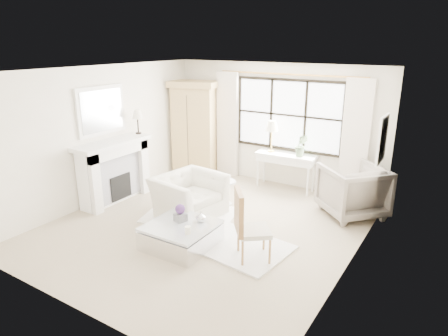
{
  "coord_description": "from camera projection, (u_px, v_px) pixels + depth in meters",
  "views": [
    {
      "loc": [
        3.7,
        -5.29,
        3.15
      ],
      "look_at": [
        0.25,
        0.2,
        1.07
      ],
      "focal_mm": 32.0,
      "sensor_mm": 36.0,
      "label": 1
    }
  ],
  "objects": [
    {
      "name": "floor",
      "position": [
        206.0,
        226.0,
        7.1
      ],
      "size": [
        5.5,
        5.5,
        0.0
      ],
      "primitive_type": "plane",
      "color": "tan",
      "rests_on": "ground"
    },
    {
      "name": "ceiling",
      "position": [
        204.0,
        70.0,
        6.27
      ],
      "size": [
        5.5,
        5.5,
        0.0
      ],
      "primitive_type": "plane",
      "rotation": [
        3.14,
        0.0,
        0.0
      ],
      "color": "white",
      "rests_on": "ground"
    },
    {
      "name": "wall_back",
      "position": [
        275.0,
        125.0,
        8.9
      ],
      "size": [
        5.0,
        0.0,
        5.0
      ],
      "primitive_type": "plane",
      "rotation": [
        1.57,
        0.0,
        0.0
      ],
      "color": "white",
      "rests_on": "ground"
    },
    {
      "name": "wall_front",
      "position": [
        65.0,
        209.0,
        4.47
      ],
      "size": [
        5.0,
        0.0,
        5.0
      ],
      "primitive_type": "plane",
      "rotation": [
        -1.57,
        0.0,
        0.0
      ],
      "color": "silver",
      "rests_on": "ground"
    },
    {
      "name": "wall_left",
      "position": [
        102.0,
        135.0,
        7.96
      ],
      "size": [
        0.0,
        5.5,
        5.5
      ],
      "primitive_type": "plane",
      "rotation": [
        1.57,
        0.0,
        1.57
      ],
      "color": "white",
      "rests_on": "ground"
    },
    {
      "name": "wall_right",
      "position": [
        356.0,
        179.0,
        5.42
      ],
      "size": [
        0.0,
        5.5,
        5.5
      ],
      "primitive_type": "plane",
      "rotation": [
        1.57,
        0.0,
        -1.57
      ],
      "color": "beige",
      "rests_on": "ground"
    },
    {
      "name": "window_pane",
      "position": [
        288.0,
        115.0,
        8.66
      ],
      "size": [
        2.4,
        0.02,
        1.5
      ],
      "primitive_type": "cube",
      "color": "white",
      "rests_on": "wall_back"
    },
    {
      "name": "window_frame",
      "position": [
        288.0,
        115.0,
        8.65
      ],
      "size": [
        2.5,
        0.04,
        1.5
      ],
      "primitive_type": null,
      "color": "black",
      "rests_on": "wall_back"
    },
    {
      "name": "curtain_rod",
      "position": [
        289.0,
        74.0,
        8.34
      ],
      "size": [
        3.3,
        0.04,
        0.04
      ],
      "primitive_type": "cylinder",
      "rotation": [
        0.0,
        1.57,
        0.0
      ],
      "color": "#BA8640",
      "rests_on": "wall_back"
    },
    {
      "name": "curtain_left",
      "position": [
        227.0,
        125.0,
        9.47
      ],
      "size": [
        0.55,
        0.1,
        2.47
      ],
      "primitive_type": "cube",
      "color": "beige",
      "rests_on": "ground"
    },
    {
      "name": "curtain_right",
      "position": [
        355.0,
        141.0,
        7.94
      ],
      "size": [
        0.55,
        0.1,
        2.47
      ],
      "primitive_type": "cube",
      "color": "white",
      "rests_on": "ground"
    },
    {
      "name": "fireplace",
      "position": [
        113.0,
        170.0,
        8.06
      ],
      "size": [
        0.58,
        1.66,
        1.26
      ],
      "color": "white",
      "rests_on": "ground"
    },
    {
      "name": "mirror_frame",
      "position": [
        101.0,
        111.0,
        7.79
      ],
      "size": [
        0.05,
        1.15,
        0.95
      ],
      "primitive_type": "cube",
      "color": "white",
      "rests_on": "wall_left"
    },
    {
      "name": "mirror_glass",
      "position": [
        102.0,
        111.0,
        7.78
      ],
      "size": [
        0.02,
        1.0,
        0.8
      ],
      "primitive_type": "cube",
      "color": "silver",
      "rests_on": "wall_left"
    },
    {
      "name": "art_frame",
      "position": [
        382.0,
        139.0,
        6.74
      ],
      "size": [
        0.04,
        0.62,
        0.82
      ],
      "primitive_type": "cube",
      "color": "white",
      "rests_on": "wall_right"
    },
    {
      "name": "art_canvas",
      "position": [
        381.0,
        139.0,
        6.75
      ],
      "size": [
        0.01,
        0.52,
        0.72
      ],
      "primitive_type": "cube",
      "color": "#C4B098",
      "rests_on": "wall_right"
    },
    {
      "name": "mantel_lamp",
      "position": [
        137.0,
        115.0,
        8.33
      ],
      "size": [
        0.22,
        0.22,
        0.51
      ],
      "color": "black",
      "rests_on": "fireplace"
    },
    {
      "name": "armoire",
      "position": [
        195.0,
        127.0,
        9.66
      ],
      "size": [
        1.25,
        0.94,
        2.24
      ],
      "rotation": [
        0.0,
        0.0,
        0.23
      ],
      "color": "tan",
      "rests_on": "floor"
    },
    {
      "name": "console_table",
      "position": [
        285.0,
        171.0,
        8.76
      ],
      "size": [
        1.32,
        0.51,
        0.8
      ],
      "rotation": [
        0.0,
        0.0,
        0.05
      ],
      "color": "white",
      "rests_on": "floor"
    },
    {
      "name": "console_lamp",
      "position": [
        272.0,
        127.0,
        8.65
      ],
      "size": [
        0.28,
        0.28,
        0.69
      ],
      "color": "gold",
      "rests_on": "console_table"
    },
    {
      "name": "orchid_plant",
      "position": [
        301.0,
        145.0,
        8.38
      ],
      "size": [
        0.31,
        0.27,
        0.48
      ],
      "primitive_type": "imported",
      "rotation": [
        0.0,
        0.0,
        0.24
      ],
      "color": "#5A754E",
      "rests_on": "console_table"
    },
    {
      "name": "side_table",
      "position": [
        226.0,
        189.0,
        7.92
      ],
      "size": [
        0.4,
        0.4,
        0.51
      ],
      "color": "silver",
      "rests_on": "floor"
    },
    {
      "name": "rug_left",
      "position": [
        190.0,
        215.0,
        7.51
      ],
      "size": [
        1.88,
        1.55,
        0.03
      ],
      "primitive_type": "cube",
      "rotation": [
        0.0,
        0.0,
        0.28
      ],
      "color": "white",
      "rests_on": "floor"
    },
    {
      "name": "rug_right",
      "position": [
        239.0,
        246.0,
        6.37
      ],
      "size": [
        1.65,
        1.32,
        0.03
      ],
      "primitive_type": "cube",
      "rotation": [
        0.0,
        0.0,
        -0.12
      ],
      "color": "white",
      "rests_on": "floor"
    },
    {
      "name": "club_armchair",
      "position": [
        189.0,
        196.0,
        7.43
      ],
      "size": [
        1.21,
        1.34,
        0.77
      ],
      "primitive_type": "imported",
      "rotation": [
        0.0,
        0.0,
        1.41
      ],
      "color": "silver",
      "rests_on": "floor"
    },
    {
      "name": "wingback_chair",
      "position": [
        352.0,
        191.0,
        7.42
      ],
      "size": [
        1.48,
        1.48,
        0.96
      ],
      "primitive_type": "imported",
      "rotation": [
        0.0,
        0.0,
        -2.32
      ],
      "color": "gray",
      "rests_on": "floor"
    },
    {
      "name": "french_chair",
      "position": [
        252.0,
        240.0,
        5.94
      ],
      "size": [
        0.68,
        0.68,
        1.08
      ],
      "rotation": [
        0.0,
        0.0,
        2.24
      ],
      "color": "#B07F4A",
      "rests_on": "floor"
    },
    {
      "name": "coffee_table",
      "position": [
        181.0,
        235.0,
        6.36
      ],
      "size": [
        1.01,
        1.01,
        0.38
      ],
      "rotation": [
        0.0,
        0.0,
        0.01
      ],
      "color": "silver",
      "rests_on": "floor"
    },
    {
      "name": "planter_box",
      "position": [
        180.0,
        217.0,
        6.39
      ],
      "size": [
        0.21,
        0.21,
        0.13
      ],
      "primitive_type": "cube",
      "rotation": [
        0.0,
        0.0,
        -0.3
      ],
      "color": "slate",
      "rests_on": "coffee_table"
    },
    {
      "name": "planter_flowers",
      "position": [
        180.0,
        209.0,
        6.35
      ],
      "size": [
        0.16,
        0.16,
        0.16
      ],
      "primitive_type": "sphere",
      "color": "#512C6F",
      "rests_on": "planter_box"
    },
    {
      "name": "pillar_candle",
      "position": [
        188.0,
        230.0,
        5.97
      ],
      "size": [
        0.09,
        0.09,
        0.12
      ],
      "primitive_type": "cylinder",
      "color": "white",
      "rests_on": "coffee_table"
    },
    {
      "name": "coffee_vase",
      "position": [
        201.0,
        217.0,
        6.36
      ],
      "size": [
        0.19,
        0.19,
        0.17
      ],
      "primitive_type": "imported",
      "rotation": [
        0.0,
        0.0,
        0.25
      ],
      "color": "silver",
      "rests_on": "coffee_table"
    }
  ]
}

